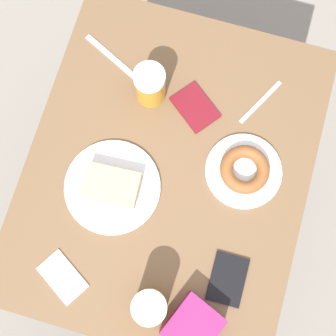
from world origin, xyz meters
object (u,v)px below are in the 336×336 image
(napkin_folded, at_px, (63,277))
(passport_far_edge, at_px, (228,279))
(beer_mug_left, at_px, (150,85))
(passport_near_edge, at_px, (195,107))
(blue_pouch, at_px, (193,326))
(plate_with_cake, at_px, (112,186))
(plate_with_donut, at_px, (244,170))
(knife, at_px, (112,58))
(beer_mug_center, at_px, (150,306))
(fork, at_px, (261,102))

(napkin_folded, height_order, passport_far_edge, passport_far_edge)
(beer_mug_left, bearing_deg, passport_near_edge, 178.14)
(blue_pouch, bearing_deg, passport_near_edge, -75.23)
(plate_with_cake, distance_m, plate_with_donut, 0.35)
(plate_with_cake, bearing_deg, passport_far_edge, 157.66)
(knife, bearing_deg, passport_near_edge, 163.70)
(plate_with_cake, distance_m, blue_pouch, 0.41)
(plate_with_donut, distance_m, beer_mug_left, 0.34)
(beer_mug_center, bearing_deg, beer_mug_left, -73.45)
(plate_with_cake, xyz_separation_m, knife, (0.11, -0.35, -0.01))
(beer_mug_left, xyz_separation_m, napkin_folded, (0.08, 0.54, -0.06))
(beer_mug_left, height_order, blue_pouch, beer_mug_left)
(beer_mug_left, distance_m, fork, 0.31)
(plate_with_cake, xyz_separation_m, plate_with_donut, (-0.32, -0.14, 0.00))
(plate_with_donut, xyz_separation_m, fork, (0.00, -0.20, -0.02))
(knife, height_order, passport_far_edge, passport_far_edge)
(passport_near_edge, bearing_deg, fork, -158.96)
(plate_with_donut, bearing_deg, napkin_folded, 46.52)
(napkin_folded, distance_m, knife, 0.62)
(passport_near_edge, xyz_separation_m, passport_far_edge, (-0.20, 0.42, 0.00))
(plate_with_donut, distance_m, knife, 0.49)
(plate_with_donut, height_order, passport_far_edge, plate_with_donut)
(beer_mug_left, height_order, knife, beer_mug_left)
(passport_far_edge, bearing_deg, beer_mug_center, 33.37)
(fork, bearing_deg, passport_near_edge, 21.04)
(fork, xyz_separation_m, passport_far_edge, (-0.03, 0.49, 0.00))
(beer_mug_left, bearing_deg, plate_with_cake, 85.34)
(knife, bearing_deg, blue_pouch, 123.08)
(beer_mug_left, xyz_separation_m, passport_near_edge, (-0.13, 0.00, -0.06))
(beer_mug_center, distance_m, knife, 0.69)
(passport_far_edge, bearing_deg, knife, -46.87)
(knife, bearing_deg, passport_far_edge, 133.13)
(beer_mug_left, bearing_deg, beer_mug_center, 106.55)
(plate_with_donut, distance_m, passport_far_edge, 0.29)
(plate_with_cake, bearing_deg, beer_mug_center, 125.32)
(knife, bearing_deg, fork, 178.39)
(blue_pouch, bearing_deg, knife, -56.92)
(fork, height_order, knife, same)
(beer_mug_left, xyz_separation_m, fork, (-0.30, -0.06, -0.06))
(plate_with_cake, bearing_deg, passport_near_edge, -118.72)
(plate_with_cake, xyz_separation_m, passport_far_edge, (-0.36, 0.15, -0.01))
(beer_mug_left, xyz_separation_m, beer_mug_center, (-0.16, 0.54, 0.00))
(plate_with_donut, xyz_separation_m, blue_pouch, (0.03, 0.42, 0.01))
(fork, height_order, passport_far_edge, passport_far_edge)
(plate_with_donut, xyz_separation_m, knife, (0.44, -0.22, -0.02))
(beer_mug_center, distance_m, napkin_folded, 0.24)
(blue_pouch, bearing_deg, beer_mug_left, -63.79)
(plate_with_donut, relative_size, beer_mug_center, 1.61)
(plate_with_donut, relative_size, passport_near_edge, 1.34)
(plate_with_cake, height_order, passport_near_edge, plate_with_cake)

